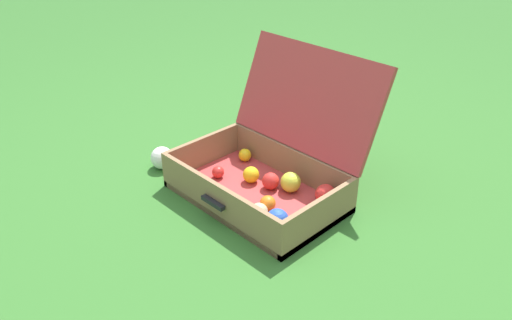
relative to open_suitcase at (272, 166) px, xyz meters
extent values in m
plane|color=#336B28|center=(0.06, -0.10, -0.12)|extent=(16.00, 16.00, 0.00)
cube|color=#B23838|center=(-0.01, -0.07, -0.11)|extent=(0.65, 0.40, 0.03)
cube|color=olive|center=(-0.33, -0.07, -0.05)|extent=(0.02, 0.40, 0.15)
cube|color=olive|center=(0.30, -0.07, -0.05)|extent=(0.02, 0.40, 0.15)
cube|color=olive|center=(-0.01, -0.27, -0.05)|extent=(0.61, 0.02, 0.15)
cube|color=olive|center=(-0.01, 0.12, -0.05)|extent=(0.61, 0.02, 0.15)
cube|color=#B23838|center=(-0.01, 0.20, 0.22)|extent=(0.65, 0.17, 0.38)
cube|color=black|center=(-0.01, -0.29, -0.04)|extent=(0.11, 0.02, 0.02)
sphere|color=red|center=(-0.20, -0.10, -0.07)|extent=(0.05, 0.05, 0.05)
sphere|color=blue|center=(0.20, -0.19, -0.05)|extent=(0.08, 0.08, 0.08)
sphere|color=yellow|center=(-0.09, -0.03, -0.06)|extent=(0.07, 0.07, 0.07)
sphere|color=#CCDB38|center=(0.07, 0.03, -0.06)|extent=(0.08, 0.08, 0.08)
sphere|color=red|center=(0.00, -0.01, -0.06)|extent=(0.07, 0.07, 0.07)
sphere|color=#D1B784|center=(0.12, -0.19, -0.06)|extent=(0.07, 0.07, 0.07)
sphere|color=red|center=(0.22, 0.06, -0.06)|extent=(0.08, 0.08, 0.08)
sphere|color=orange|center=(0.10, -0.12, -0.07)|extent=(0.06, 0.06, 0.06)
sphere|color=yellow|center=(-0.23, 0.07, -0.07)|extent=(0.05, 0.05, 0.05)
sphere|color=white|center=(-0.46, -0.20, -0.07)|extent=(0.10, 0.10, 0.10)
camera|label=1|loc=(1.16, -1.22, 0.98)|focal=35.64mm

